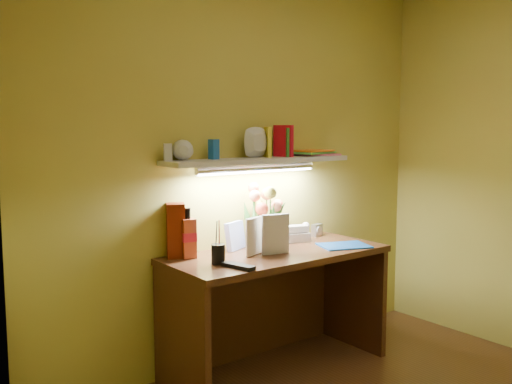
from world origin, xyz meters
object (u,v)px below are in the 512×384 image
Objects in this scene: desk at (277,311)px; telephone at (292,232)px; flower_bouquet at (265,216)px; desk_clock at (317,230)px; whisky_bottle at (188,233)px.

desk is 0.55m from telephone.
desk_clock is at bearing 5.75° from flower_bouquet.
desk is 4.77× the size of whisky_bottle.
whisky_bottle is at bearing -161.86° from telephone.
desk_clock reaches higher than desk.
desk_clock is 1.06m from whisky_bottle.
desk_clock is at bearing 1.83° from whisky_bottle.
telephone is 0.25m from desk_clock.
flower_bouquet is 0.53m from desk_clock.
flower_bouquet is 0.55m from whisky_bottle.
desk is 0.71m from desk_clock.
flower_bouquet is at bearing 172.81° from desk_clock.
desk is at bearing -19.58° from whisky_bottle.
desk is 0.76m from whisky_bottle.
desk_clock is (0.50, 0.05, -0.15)m from flower_bouquet.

